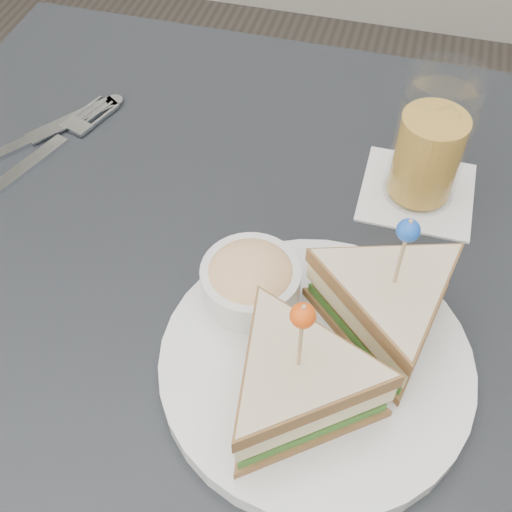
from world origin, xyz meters
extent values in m
cube|color=black|center=(0.00, 0.00, 0.73)|extent=(0.80, 0.80, 0.03)
cylinder|color=black|center=(-0.35, 0.35, 0.36)|extent=(0.04, 0.04, 0.72)
cylinder|color=silver|center=(0.07, -0.05, 0.76)|extent=(0.27, 0.27, 0.01)
cylinder|color=silver|center=(0.07, -0.05, 0.77)|extent=(0.27, 0.27, 0.00)
cylinder|color=tan|center=(0.07, -0.09, 0.86)|extent=(0.00, 0.00, 0.08)
sphere|color=#E2480E|center=(0.07, -0.09, 0.88)|extent=(0.02, 0.02, 0.02)
cylinder|color=tan|center=(0.12, -0.01, 0.86)|extent=(0.00, 0.00, 0.08)
sphere|color=#174BB2|center=(0.12, -0.01, 0.88)|extent=(0.02, 0.02, 0.02)
cylinder|color=silver|center=(0.01, -0.01, 0.78)|extent=(0.09, 0.09, 0.04)
ellipsoid|color=#E0B772|center=(0.01, -0.01, 0.79)|extent=(0.08, 0.08, 0.03)
cube|color=white|center=(-0.26, 0.09, 0.75)|extent=(0.06, 0.13, 0.00)
cube|color=white|center=(-0.23, 0.17, 0.75)|extent=(0.04, 0.03, 0.00)
cube|color=silver|center=(-0.24, 0.18, 0.75)|extent=(0.08, 0.10, 0.00)
cylinder|color=silver|center=(-0.21, 0.22, 0.75)|extent=(0.03, 0.03, 0.00)
cube|color=white|center=(0.13, 0.17, 0.75)|extent=(0.11, 0.11, 0.00)
cylinder|color=#C08D36|center=(0.13, 0.17, 0.80)|extent=(0.06, 0.06, 0.09)
cylinder|color=white|center=(0.13, 0.17, 0.82)|extent=(0.07, 0.07, 0.13)
cube|color=white|center=(0.14, 0.18, 0.84)|extent=(0.02, 0.02, 0.02)
cube|color=white|center=(0.12, 0.16, 0.83)|extent=(0.02, 0.02, 0.02)
camera|label=1|loc=(0.10, -0.31, 1.20)|focal=45.00mm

